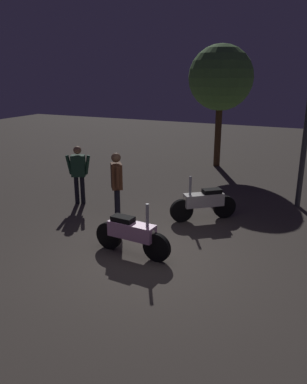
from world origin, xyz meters
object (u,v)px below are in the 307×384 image
object	(u,v)px
motorcycle_pink_foreground	(132,234)
motorcycle_white_parked_left	(204,202)
person_rider_beside	(79,170)
person_bystander_far	(117,181)

from	to	relation	value
motorcycle_pink_foreground	motorcycle_white_parked_left	size ratio (longest dim) A/B	1.23
person_rider_beside	person_bystander_far	world-z (taller)	person_bystander_far
motorcycle_pink_foreground	person_bystander_far	xyz separation A→B (m)	(-1.17, 1.47, 0.55)
person_rider_beside	person_bystander_far	distance (m)	1.67
motorcycle_white_parked_left	person_bystander_far	world-z (taller)	person_bystander_far
motorcycle_white_parked_left	person_rider_beside	bearing A→B (deg)	-34.80
person_bystander_far	motorcycle_white_parked_left	bearing A→B (deg)	169.32
person_bystander_far	person_rider_beside	bearing A→B (deg)	-59.04
person_bystander_far	motorcycle_pink_foreground	bearing A→B (deg)	92.13
motorcycle_pink_foreground	person_bystander_far	size ratio (longest dim) A/B	1.01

